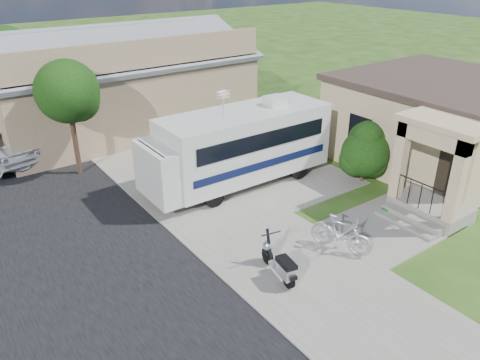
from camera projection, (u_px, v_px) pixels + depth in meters
ground at (301, 242)px, 14.38m from camera, size 120.00×120.00×0.00m
sidewalk_slab at (134, 150)px, 21.15m from camera, size 4.00×80.00×0.06m
driveway_slab at (251, 178)px, 18.45m from camera, size 7.00×6.00×0.05m
walk_slab at (390, 226)px, 15.22m from camera, size 4.00×3.00×0.05m
house at (439, 121)px, 19.34m from camera, size 9.47×7.80×3.54m
warehouse at (116, 86)px, 23.73m from camera, size 12.50×8.40×5.04m
street_tree_a at (70, 94)px, 17.64m from camera, size 2.44×2.40×4.58m
street_tree_b at (10, 51)px, 24.89m from camera, size 2.44×2.40×4.73m
motorhome at (239, 145)px, 17.40m from camera, size 7.31×2.42×3.74m
shrub at (365, 151)px, 17.80m from camera, size 2.01×1.92×2.46m
scooter at (280, 264)px, 12.56m from camera, size 0.70×1.69×1.11m
bicycle at (340, 235)px, 13.71m from camera, size 1.18×1.93×1.12m
garden_hose at (387, 210)px, 16.00m from camera, size 0.43×0.43×0.19m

